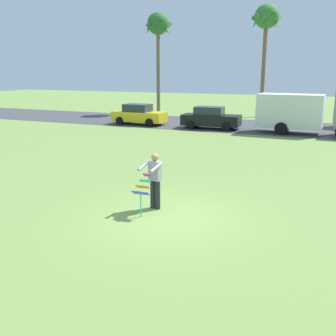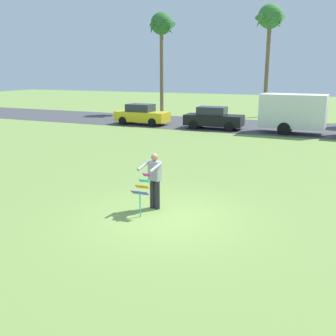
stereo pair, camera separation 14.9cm
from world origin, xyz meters
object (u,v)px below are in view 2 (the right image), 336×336
at_px(parked_car_yellow, 142,115).
at_px(palm_tree_left_near, 161,28).
at_px(parked_car_black, 213,118).
at_px(kite_held, 142,188).
at_px(palm_tree_right_near, 270,22).
at_px(parked_truck_grey_van, 306,113).
at_px(person_kite_flyer, 154,179).

height_order(parked_car_yellow, palm_tree_left_near, palm_tree_left_near).
xyz_separation_m(parked_car_black, palm_tree_left_near, (-8.11, 8.71, 7.31)).
height_order(kite_held, palm_tree_right_near, palm_tree_right_near).
relative_size(parked_car_yellow, palm_tree_right_near, 0.43).
bearing_deg(kite_held, parked_truck_grey_van, 80.03).
xyz_separation_m(parked_car_yellow, parked_car_black, (5.87, -0.00, 0.00)).
bearing_deg(parked_car_yellow, palm_tree_left_near, 104.47).
bearing_deg(parked_car_yellow, parked_car_black, -0.02).
xyz_separation_m(person_kite_flyer, palm_tree_right_near, (-1.30, 26.13, 7.31)).
height_order(parked_car_yellow, palm_tree_right_near, palm_tree_right_near).
xyz_separation_m(parked_car_yellow, palm_tree_left_near, (-2.25, 8.70, 7.31)).
bearing_deg(palm_tree_right_near, parked_truck_grey_van, -65.17).
xyz_separation_m(parked_car_yellow, parked_truck_grey_van, (12.19, -0.00, 0.64)).
xyz_separation_m(person_kite_flyer, parked_car_black, (-3.34, 16.89, -0.18)).
distance_m(person_kite_flyer, parked_car_black, 17.22).
height_order(person_kite_flyer, kite_held, person_kite_flyer).
bearing_deg(parked_car_black, kite_held, -79.48).
bearing_deg(person_kite_flyer, kite_held, -98.62).
distance_m(parked_car_black, palm_tree_right_near, 12.07).
distance_m(parked_car_yellow, palm_tree_right_near, 14.29).
relative_size(parked_car_yellow, palm_tree_left_near, 0.44).
bearing_deg(parked_truck_grey_van, kite_held, -99.97).
xyz_separation_m(person_kite_flyer, palm_tree_left_near, (-11.46, 25.60, 7.14)).
distance_m(person_kite_flyer, palm_tree_right_near, 27.17).
xyz_separation_m(parked_car_black, parked_truck_grey_van, (6.33, 0.00, 0.64)).
relative_size(parked_truck_grey_van, palm_tree_left_near, 0.71).
height_order(parked_car_black, palm_tree_left_near, palm_tree_left_near).
bearing_deg(kite_held, parked_car_black, 100.52).
bearing_deg(parked_car_black, parked_truck_grey_van, 0.00).
bearing_deg(palm_tree_left_near, parked_truck_grey_van, -31.09).
distance_m(kite_held, palm_tree_left_near, 29.48).
distance_m(kite_held, parked_truck_grey_van, 17.79).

